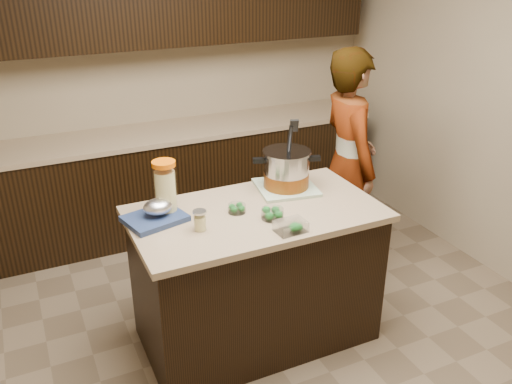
# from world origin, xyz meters

# --- Properties ---
(ground_plane) EXTENTS (4.00, 4.00, 0.00)m
(ground_plane) POSITION_xyz_m (0.00, 0.00, 0.00)
(ground_plane) COLOR brown
(ground_plane) RESTS_ON ground
(room_shell) EXTENTS (4.04, 4.04, 2.72)m
(room_shell) POSITION_xyz_m (0.00, 0.00, 1.71)
(room_shell) COLOR tan
(room_shell) RESTS_ON ground
(back_cabinets) EXTENTS (3.60, 0.63, 2.33)m
(back_cabinets) POSITION_xyz_m (0.00, 1.74, 0.94)
(back_cabinets) COLOR black
(back_cabinets) RESTS_ON ground
(island) EXTENTS (1.46, 0.81, 0.90)m
(island) POSITION_xyz_m (0.00, 0.00, 0.45)
(island) COLOR black
(island) RESTS_ON ground
(dish_towel) EXTENTS (0.41, 0.41, 0.02)m
(dish_towel) POSITION_xyz_m (0.31, 0.20, 0.91)
(dish_towel) COLOR #6B9161
(dish_towel) RESTS_ON island
(stock_pot) EXTENTS (0.41, 0.38, 0.43)m
(stock_pot) POSITION_xyz_m (0.31, 0.20, 1.02)
(stock_pot) COLOR #B7B7BC
(stock_pot) RESTS_ON dish_towel
(lemonade_pitcher) EXTENTS (0.18, 0.18, 0.32)m
(lemonade_pitcher) POSITION_xyz_m (-0.48, 0.17, 1.05)
(lemonade_pitcher) COLOR #D1C67F
(lemonade_pitcher) RESTS_ON island
(mason_jar) EXTENTS (0.10, 0.10, 0.12)m
(mason_jar) POSITION_xyz_m (-0.37, -0.08, 0.95)
(mason_jar) COLOR #D1C67F
(mason_jar) RESTS_ON island
(broccoli_tub_left) EXTENTS (0.13, 0.13, 0.05)m
(broccoli_tub_left) POSITION_xyz_m (-0.11, 0.03, 0.92)
(broccoli_tub_left) COLOR silver
(broccoli_tub_left) RESTS_ON island
(broccoli_tub_right) EXTENTS (0.17, 0.17, 0.06)m
(broccoli_tub_right) POSITION_xyz_m (0.04, -0.13, 0.93)
(broccoli_tub_right) COLOR silver
(broccoli_tub_right) RESTS_ON island
(broccoli_tub_rect) EXTENTS (0.17, 0.13, 0.06)m
(broccoli_tub_rect) POSITION_xyz_m (0.06, -0.31, 0.93)
(broccoli_tub_rect) COLOR silver
(broccoli_tub_rect) RESTS_ON island
(blue_tray) EXTENTS (0.37, 0.33, 0.12)m
(blue_tray) POSITION_xyz_m (-0.56, 0.12, 0.94)
(blue_tray) COLOR navy
(blue_tray) RESTS_ON island
(person) EXTENTS (0.50, 0.67, 1.70)m
(person) POSITION_xyz_m (0.98, 0.50, 0.85)
(person) COLOR gray
(person) RESTS_ON ground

